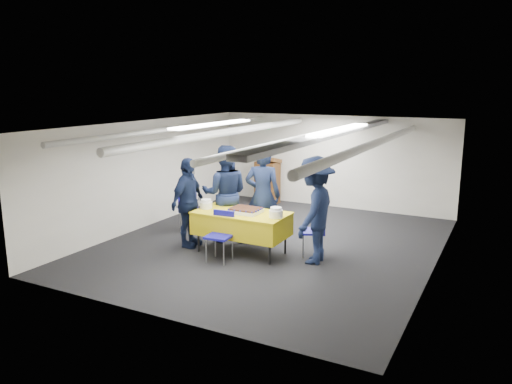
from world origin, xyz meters
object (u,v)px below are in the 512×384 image
chair_left (188,205)px  sailor_d (315,210)px  serving_table (242,223)px  podium (267,180)px  chair_near (221,231)px  chair_right (318,227)px  sheet_cake (246,210)px  sailor_b (225,194)px  sailor_a (263,196)px  sailor_c (188,203)px

chair_left → sailor_d: 3.23m
serving_table → chair_left: bearing=154.6°
podium → chair_near: bearing=-74.3°
serving_table → chair_right: (1.29, 0.50, -0.03)m
chair_left → sailor_d: sailor_d is taller
podium → sheet_cake: bearing=-69.4°
chair_right → chair_left: bearing=173.5°
sheet_cake → sailor_b: 0.92m
sailor_d → serving_table: bearing=-86.1°
chair_left → chair_near: bearing=-38.9°
chair_left → serving_table: bearing=-25.4°
serving_table → sheet_cake: size_ratio=3.10×
podium → chair_right: bearing=-51.3°
serving_table → chair_right: 1.38m
sailor_a → sailor_b: size_ratio=1.00×
chair_right → sailor_b: size_ratio=0.46×
sheet_cake → serving_table: bearing=172.8°
serving_table → podium: size_ratio=1.36×
sailor_a → podium: bearing=-82.5°
chair_right → serving_table: bearing=-158.8°
chair_near → sailor_c: bearing=159.0°
chair_near → sailor_b: 1.20m
chair_near → serving_table: bearing=74.2°
serving_table → chair_near: (-0.14, -0.48, -0.03)m
sheet_cake → sailor_d: sailor_d is taller
serving_table → sailor_b: bearing=141.8°
serving_table → chair_near: size_ratio=1.96×
chair_left → sailor_b: sailor_b is taller
sailor_b → chair_right: bearing=153.3°
sheet_cake → sailor_b: bearing=144.8°
sheet_cake → sailor_d: size_ratio=0.30×
sheet_cake → sailor_a: bearing=91.5°
serving_table → sailor_a: (0.07, 0.71, 0.39)m
chair_near → sailor_a: bearing=80.1°
sheet_cake → chair_left: chair_left is taller
chair_right → sailor_a: size_ratio=0.46×
sailor_c → sailor_a: bearing=-57.7°
sheet_cake → sailor_c: size_ratio=0.32×
chair_near → chair_right: size_ratio=1.00×
chair_left → sailor_b: 1.25m
chair_near → sheet_cake: bearing=64.2°
podium → chair_near: podium is taller
podium → sailor_b: size_ratio=0.66×
sailor_b → sailor_c: size_ratio=1.11×
chair_near → chair_right: same height
chair_right → sailor_b: sailor_b is taller
chair_right → sailor_c: size_ratio=0.51×
sheet_cake → chair_right: bearing=23.1°
sheet_cake → sailor_d: 1.27m
sheet_cake → chair_near: size_ratio=0.63×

